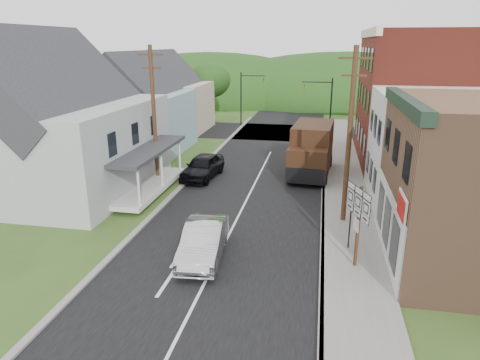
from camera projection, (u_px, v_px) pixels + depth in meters
The scene contains 24 objects.
ground at pixel (226, 242), 20.45m from camera, with size 120.00×120.00×0.00m, color #2D4719.
road at pixel (257, 180), 29.81m from camera, with size 9.00×90.00×0.02m, color black.
cross_road at pixel (281, 132), 45.71m from camera, with size 60.00×9.00×0.02m, color black.
sidewalk_right at pixel (345, 193), 26.86m from camera, with size 2.80×55.00×0.15m, color slate.
curb_right at pixel (323, 192), 27.10m from camera, with size 0.20×55.00×0.15m, color slate.
curb_left at pixel (184, 184), 28.75m from camera, with size 0.30×55.00×0.12m, color slate.
storefront_white at pixel (446, 150), 24.46m from camera, with size 8.00×7.00×6.50m, color silver.
storefront_red at pixel (417, 99), 32.81m from camera, with size 8.00×12.00×10.00m, color maroon.
house_gray at pixel (60, 124), 26.92m from camera, with size 10.20×12.24×8.35m.
house_blue at pixel (145, 108), 37.19m from camera, with size 7.14×8.16×7.28m.
house_cream at pixel (174, 96), 45.70m from camera, with size 7.14×8.16×7.28m.
utility_pole_right at pixel (349, 136), 21.31m from camera, with size 1.60×0.26×9.00m.
utility_pole_left at pixel (154, 115), 27.68m from camera, with size 1.60×0.26×9.00m.
traffic_signal_right at pixel (324, 102), 40.52m from camera, with size 2.87×0.20×6.00m.
traffic_signal_left at pixel (247, 92), 48.60m from camera, with size 2.87×0.20×6.00m.
tree_left_b at pixel (46, 100), 33.22m from camera, with size 4.80×4.80×6.94m.
tree_left_c at pixel (77, 78), 40.74m from camera, with size 5.80×5.80×8.41m.
tree_left_d at pixel (210, 80), 50.50m from camera, with size 4.80×4.80×6.94m.
forested_ridge at pixel (297, 100), 71.90m from camera, with size 90.00×30.00×16.00m, color #153710.
silver_sedan at pixel (204, 241), 18.76m from camera, with size 1.66×4.76×1.57m, color #BBBAC0.
dark_sedan at pixel (203, 167), 29.92m from camera, with size 1.95×4.85×1.65m, color black.
delivery_van at pixel (311, 150), 30.39m from camera, with size 3.13×6.67×3.63m.
route_sign_cluster at pixel (358, 215), 17.31m from camera, with size 0.79×1.90×3.51m.
warning_sign at pixel (350, 211), 19.01m from camera, with size 0.12×0.79×2.83m.
Camera 1 is at (4.16, -18.11, 9.07)m, focal length 32.00 mm.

